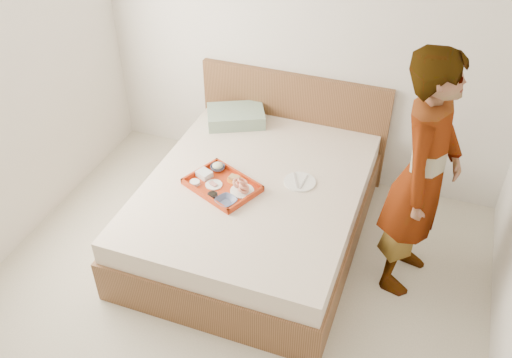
{
  "coord_description": "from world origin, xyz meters",
  "views": [
    {
      "loc": [
        1.07,
        -2.03,
        3.08
      ],
      "look_at": [
        -0.0,
        0.9,
        0.65
      ],
      "focal_mm": 38.89,
      "sensor_mm": 36.0,
      "label": 1
    }
  ],
  "objects_px": {
    "bed": "(254,209)",
    "dinner_plate": "(300,182)",
    "person": "(423,177)",
    "tray": "(222,185)"
  },
  "relations": [
    {
      "from": "bed",
      "to": "person",
      "type": "height_order",
      "value": "person"
    },
    {
      "from": "person",
      "to": "bed",
      "type": "bearing_deg",
      "value": 100.22
    },
    {
      "from": "tray",
      "to": "person",
      "type": "height_order",
      "value": "person"
    },
    {
      "from": "bed",
      "to": "dinner_plate",
      "type": "xyz_separation_m",
      "value": [
        0.32,
        0.12,
        0.27
      ]
    },
    {
      "from": "person",
      "to": "dinner_plate",
      "type": "bearing_deg",
      "value": 92.21
    },
    {
      "from": "tray",
      "to": "person",
      "type": "distance_m",
      "value": 1.41
    },
    {
      "from": "person",
      "to": "tray",
      "type": "bearing_deg",
      "value": 105.99
    },
    {
      "from": "tray",
      "to": "person",
      "type": "bearing_deg",
      "value": 28.97
    },
    {
      "from": "dinner_plate",
      "to": "person",
      "type": "distance_m",
      "value": 0.93
    },
    {
      "from": "dinner_plate",
      "to": "bed",
      "type": "bearing_deg",
      "value": -159.86
    }
  ]
}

